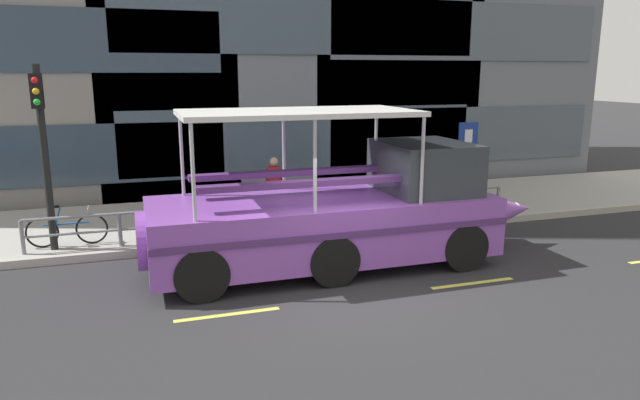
% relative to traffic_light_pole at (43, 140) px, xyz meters
% --- Properties ---
extents(ground_plane, '(120.00, 120.00, 0.00)m').
position_rel_traffic_light_pole_xyz_m(ground_plane, '(5.56, -3.59, -2.62)').
color(ground_plane, '#2B2B2D').
extents(sidewalk, '(32.00, 4.80, 0.18)m').
position_rel_traffic_light_pole_xyz_m(sidewalk, '(5.56, 2.01, -2.53)').
color(sidewalk, '#A8A59E').
rests_on(sidewalk, ground_plane).
extents(curb_edge, '(32.00, 0.18, 0.18)m').
position_rel_traffic_light_pole_xyz_m(curb_edge, '(5.56, -0.48, -2.53)').
color(curb_edge, '#B2ADA3').
rests_on(curb_edge, ground_plane).
extents(lane_centreline, '(25.80, 0.12, 0.01)m').
position_rel_traffic_light_pole_xyz_m(lane_centreline, '(5.56, -4.26, -2.62)').
color(lane_centreline, '#DBD64C').
rests_on(lane_centreline, ground_plane).
extents(curb_guardrail, '(12.04, 0.09, 0.78)m').
position_rel_traffic_light_pole_xyz_m(curb_guardrail, '(5.39, -0.14, -1.91)').
color(curb_guardrail, gray).
rests_on(curb_guardrail, sidewalk).
extents(traffic_light_pole, '(0.24, 0.46, 4.02)m').
position_rel_traffic_light_pole_xyz_m(traffic_light_pole, '(0.00, 0.00, 0.00)').
color(traffic_light_pole, black).
rests_on(traffic_light_pole, sidewalk).
extents(parking_sign, '(0.60, 0.12, 2.50)m').
position_rel_traffic_light_pole_xyz_m(parking_sign, '(10.70, 0.50, -0.74)').
color(parking_sign, '#4C4F54').
rests_on(parking_sign, sidewalk).
extents(leaned_bicycle, '(1.74, 0.46, 0.96)m').
position_rel_traffic_light_pole_xyz_m(leaned_bicycle, '(0.27, 0.25, -2.06)').
color(leaned_bicycle, black).
rests_on(leaned_bicycle, sidewalk).
extents(duck_tour_boat, '(8.93, 2.67, 3.30)m').
position_rel_traffic_light_pole_xyz_m(duck_tour_boat, '(6.02, -2.34, -1.52)').
color(duck_tour_boat, purple).
rests_on(duck_tour_boat, ground_plane).
extents(pedestrian_near_bow, '(0.23, 0.47, 1.64)m').
position_rel_traffic_light_pole_xyz_m(pedestrian_near_bow, '(9.02, 0.47, -1.45)').
color(pedestrian_near_bow, black).
rests_on(pedestrian_near_bow, sidewalk).
extents(pedestrian_mid_left, '(0.45, 0.27, 1.63)m').
position_rel_traffic_light_pole_xyz_m(pedestrian_mid_left, '(5.37, 1.42, -1.46)').
color(pedestrian_mid_left, black).
rests_on(pedestrian_mid_left, sidewalk).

